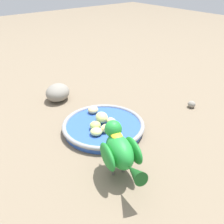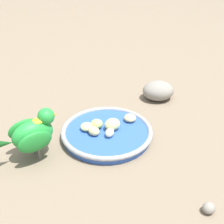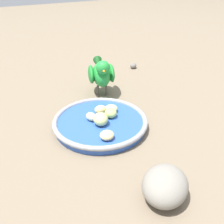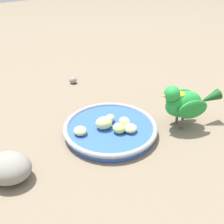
{
  "view_description": "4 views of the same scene",
  "coord_description": "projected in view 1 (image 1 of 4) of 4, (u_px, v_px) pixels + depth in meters",
  "views": [
    {
      "loc": [
        0.51,
        -0.34,
        0.41
      ],
      "look_at": [
        0.04,
        0.04,
        0.06
      ],
      "focal_mm": 42.49,
      "sensor_mm": 36.0,
      "label": 1
    },
    {
      "loc": [
        0.55,
        0.47,
        0.5
      ],
      "look_at": [
        -0.01,
        0.03,
        0.06
      ],
      "focal_mm": 54.83,
      "sensor_mm": 36.0,
      "label": 2
    },
    {
      "loc": [
        -0.48,
        0.25,
        0.36
      ],
      "look_at": [
        0.0,
        0.0,
        0.04
      ],
      "focal_mm": 42.66,
      "sensor_mm": 36.0,
      "label": 3
    },
    {
      "loc": [
        -0.3,
        -0.41,
        0.39
      ],
      "look_at": [
        0.02,
        0.03,
        0.06
      ],
      "focal_mm": 43.76,
      "sensor_mm": 36.0,
      "label": 4
    }
  ],
  "objects": [
    {
      "name": "feeding_bowl",
      "position": [
        103.0,
        126.0,
        0.73
      ],
      "size": [
        0.23,
        0.23,
        0.02
      ],
      "color": "#2D56B7",
      "rests_on": "ground_plane"
    },
    {
      "name": "rock_large",
      "position": [
        58.0,
        92.0,
        0.89
      ],
      "size": [
        0.12,
        0.12,
        0.06
      ],
      "primitive_type": "ellipsoid",
      "rotation": [
        0.0,
        0.0,
        5.42
      ],
      "color": "gray",
      "rests_on": "ground_plane"
    },
    {
      "name": "apple_piece_1",
      "position": [
        102.0,
        117.0,
        0.73
      ],
      "size": [
        0.05,
        0.05,
        0.03
      ],
      "primitive_type": "ellipsoid",
      "rotation": [
        0.0,
        0.0,
        2.8
      ],
      "color": "#C6D17A",
      "rests_on": "feeding_bowl"
    },
    {
      "name": "ground_plane",
      "position": [
        92.0,
        132.0,
        0.73
      ],
      "size": [
        4.0,
        4.0,
        0.0
      ],
      "primitive_type": "plane",
      "color": "#756651"
    },
    {
      "name": "apple_piece_2",
      "position": [
        96.0,
        125.0,
        0.7
      ],
      "size": [
        0.03,
        0.03,
        0.02
      ],
      "primitive_type": "ellipsoid",
      "rotation": [
        0.0,
        0.0,
        1.71
      ],
      "color": "#B2CC66",
      "rests_on": "feeding_bowl"
    },
    {
      "name": "apple_piece_5",
      "position": [
        106.0,
        128.0,
        0.69
      ],
      "size": [
        0.02,
        0.03,
        0.02
      ],
      "primitive_type": "ellipsoid",
      "rotation": [
        0.0,
        0.0,
        1.56
      ],
      "color": "#E5C67F",
      "rests_on": "feeding_bowl"
    },
    {
      "name": "apple_piece_0",
      "position": [
        111.0,
        121.0,
        0.72
      ],
      "size": [
        0.03,
        0.03,
        0.02
      ],
      "primitive_type": "ellipsoid",
      "rotation": [
        0.0,
        0.0,
        0.37
      ],
      "color": "beige",
      "rests_on": "feeding_bowl"
    },
    {
      "name": "parrot",
      "position": [
        120.0,
        151.0,
        0.55
      ],
      "size": [
        0.16,
        0.1,
        0.12
      ],
      "rotation": [
        0.0,
        0.0,
        2.84
      ],
      "color": "#59544C",
      "rests_on": "ground_plane"
    },
    {
      "name": "apple_piece_4",
      "position": [
        96.0,
        132.0,
        0.68
      ],
      "size": [
        0.04,
        0.04,
        0.02
      ],
      "primitive_type": "ellipsoid",
      "rotation": [
        0.0,
        0.0,
        0.61
      ],
      "color": "#C6D17A",
      "rests_on": "feeding_bowl"
    },
    {
      "name": "apple_piece_3",
      "position": [
        93.0,
        110.0,
        0.78
      ],
      "size": [
        0.04,
        0.04,
        0.02
      ],
      "primitive_type": "ellipsoid",
      "rotation": [
        0.0,
        0.0,
        1.78
      ],
      "color": "#E5C67F",
      "rests_on": "feeding_bowl"
    },
    {
      "name": "pebble_1",
      "position": [
        192.0,
        104.0,
        0.85
      ],
      "size": [
        0.03,
        0.03,
        0.02
      ],
      "primitive_type": "ellipsoid",
      "rotation": [
        0.0,
        0.0,
        6.03
      ],
      "color": "gray",
      "rests_on": "ground_plane"
    }
  ]
}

